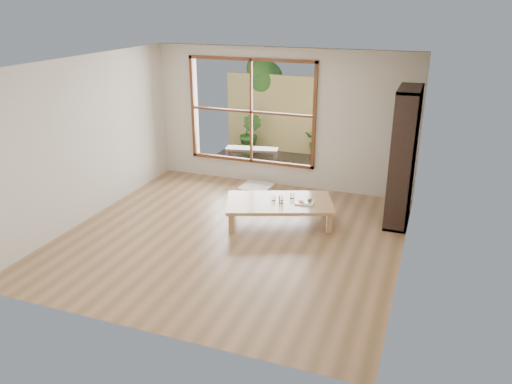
% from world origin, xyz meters
% --- Properties ---
extents(ground, '(5.00, 5.00, 0.00)m').
position_xyz_m(ground, '(0.00, 0.00, 0.00)').
color(ground, '#AB7C55').
rests_on(ground, ground).
extents(low_table, '(1.91, 1.47, 0.37)m').
position_xyz_m(low_table, '(0.52, 0.74, 0.32)').
color(low_table, tan).
rests_on(low_table, ground).
extents(floor_cushion, '(0.58, 0.58, 0.08)m').
position_xyz_m(floor_cushion, '(-0.35, 2.00, 0.04)').
color(floor_cushion, silver).
rests_on(floor_cushion, ground).
extents(bookshelf, '(0.35, 0.98, 2.17)m').
position_xyz_m(bookshelf, '(2.31, 1.48, 1.08)').
color(bookshelf, '#31221B').
rests_on(bookshelf, ground).
extents(glass_tall, '(0.06, 0.06, 0.12)m').
position_xyz_m(glass_tall, '(0.57, 0.68, 0.43)').
color(glass_tall, silver).
rests_on(glass_tall, low_table).
extents(glass_mid, '(0.06, 0.06, 0.09)m').
position_xyz_m(glass_mid, '(0.67, 0.93, 0.41)').
color(glass_mid, silver).
rests_on(glass_mid, low_table).
extents(glass_short, '(0.06, 0.06, 0.08)m').
position_xyz_m(glass_short, '(0.52, 0.80, 0.41)').
color(glass_short, silver).
rests_on(glass_short, low_table).
extents(glass_small, '(0.06, 0.06, 0.08)m').
position_xyz_m(glass_small, '(0.42, 0.74, 0.41)').
color(glass_small, silver).
rests_on(glass_small, low_table).
extents(food_tray, '(0.29, 0.21, 0.09)m').
position_xyz_m(food_tray, '(0.94, 0.78, 0.39)').
color(food_tray, white).
rests_on(food_tray, low_table).
extents(deck, '(2.80, 2.00, 0.05)m').
position_xyz_m(deck, '(-0.60, 3.56, 0.00)').
color(deck, '#312A24').
rests_on(deck, ground).
extents(garden_bench, '(1.17, 0.54, 0.36)m').
position_xyz_m(garden_bench, '(-0.96, 3.40, 0.32)').
color(garden_bench, '#31221B').
rests_on(garden_bench, deck).
extents(bamboo_fence, '(2.80, 0.06, 1.80)m').
position_xyz_m(bamboo_fence, '(-0.60, 4.56, 0.90)').
color(bamboo_fence, tan).
rests_on(bamboo_fence, ground).
extents(shrub_right, '(0.87, 0.79, 0.84)m').
position_xyz_m(shrub_right, '(0.38, 4.26, 0.44)').
color(shrub_right, '#315B21').
rests_on(shrub_right, deck).
extents(shrub_left, '(0.56, 0.47, 0.95)m').
position_xyz_m(shrub_left, '(-1.28, 4.13, 0.50)').
color(shrub_left, '#315B21').
rests_on(shrub_left, deck).
extents(garden_tree, '(1.04, 0.85, 2.22)m').
position_xyz_m(garden_tree, '(-1.28, 4.86, 1.63)').
color(garden_tree, '#4C3D2D').
rests_on(garden_tree, ground).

